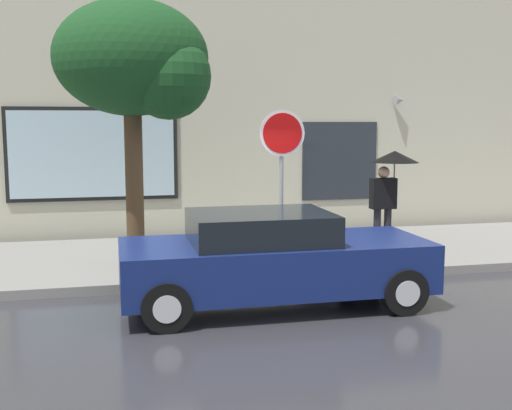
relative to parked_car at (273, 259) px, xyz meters
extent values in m
plane|color=#333338|center=(-0.39, 0.11, -0.68)|extent=(60.00, 60.00, 0.00)
cube|color=gray|center=(-0.39, 3.11, -0.60)|extent=(20.00, 4.00, 0.15)
cube|color=beige|center=(-0.39, 5.61, 2.82)|extent=(20.00, 0.40, 7.00)
cube|color=black|center=(-2.55, 5.38, 1.25)|extent=(3.56, 0.06, 1.98)
cube|color=silver|center=(-2.55, 5.35, 1.25)|extent=(3.40, 0.03, 1.82)
cube|color=#262B33|center=(2.99, 5.39, 1.02)|extent=(1.80, 0.04, 1.80)
cone|color=#99999E|center=(4.39, 5.26, 2.42)|extent=(0.22, 0.24, 0.24)
cube|color=navy|center=(0.04, 0.00, -0.08)|extent=(4.31, 1.70, 0.68)
cube|color=black|center=(-0.18, 0.00, 0.47)|extent=(1.94, 1.49, 0.42)
cylinder|color=black|center=(1.64, 0.78, -0.36)|extent=(0.64, 0.22, 0.64)
cylinder|color=silver|center=(1.64, 0.78, -0.36)|extent=(0.35, 0.24, 0.35)
cylinder|color=black|center=(1.64, -0.78, -0.36)|extent=(0.64, 0.22, 0.64)
cylinder|color=silver|center=(1.64, -0.78, -0.36)|extent=(0.35, 0.24, 0.35)
cylinder|color=black|center=(-1.57, 0.78, -0.36)|extent=(0.64, 0.22, 0.64)
cylinder|color=silver|center=(-1.57, 0.78, -0.36)|extent=(0.35, 0.24, 0.35)
cylinder|color=black|center=(-1.57, -0.78, -0.36)|extent=(0.64, 0.22, 0.64)
cylinder|color=silver|center=(-1.57, -0.78, -0.36)|extent=(0.35, 0.24, 0.35)
cylinder|color=black|center=(2.71, 2.57, -0.12)|extent=(0.14, 0.14, 0.82)
cylinder|color=black|center=(2.93, 2.57, -0.12)|extent=(0.14, 0.14, 0.82)
cube|color=black|center=(2.82, 2.57, 0.58)|extent=(0.48, 0.22, 0.58)
sphere|color=tan|center=(2.82, 2.57, 0.98)|extent=(0.22, 0.22, 0.22)
cylinder|color=#4C4C51|center=(3.03, 2.57, 0.83)|extent=(0.02, 0.02, 0.90)
cone|color=black|center=(3.03, 2.57, 1.27)|extent=(0.91, 0.91, 0.22)
cylinder|color=#4C3823|center=(-1.82, 2.03, 0.87)|extent=(0.29, 0.29, 2.79)
ellipsoid|color=#19471E|center=(-1.82, 2.03, 2.94)|extent=(2.47, 2.10, 1.86)
sphere|color=#19471E|center=(-1.26, 1.72, 2.63)|extent=(1.36, 1.36, 1.36)
cylinder|color=gray|center=(0.56, 1.61, 0.78)|extent=(0.07, 0.07, 2.62)
cylinder|color=white|center=(0.56, 1.57, 1.74)|extent=(0.76, 0.02, 0.76)
cylinder|color=red|center=(0.56, 1.56, 1.74)|extent=(0.66, 0.02, 0.66)
camera|label=1|loc=(-2.19, -8.47, 1.93)|focal=44.40mm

